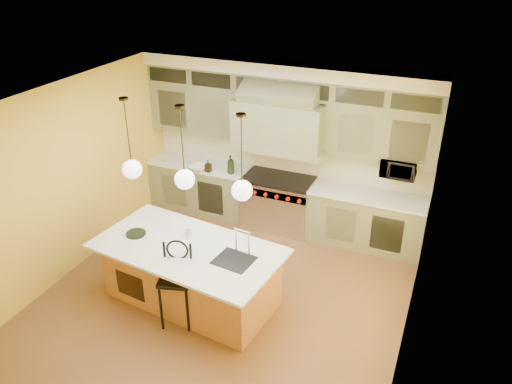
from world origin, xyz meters
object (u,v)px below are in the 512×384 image
at_px(range, 278,202).
at_px(microwave, 399,168).
at_px(counter_stool, 176,279).
at_px(kitchen_island, 192,272).

relative_size(range, microwave, 2.21).
distance_m(range, counter_stool, 2.87).
bearing_deg(range, kitchen_island, -99.36).
height_order(range, kitchen_island, kitchen_island).
bearing_deg(microwave, counter_stool, -128.11).
relative_size(counter_stool, microwave, 2.19).
distance_m(kitchen_island, microwave, 3.57).
bearing_deg(microwave, kitchen_island, -133.13).
bearing_deg(range, counter_stool, -97.24).
relative_size(kitchen_island, counter_stool, 2.27).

